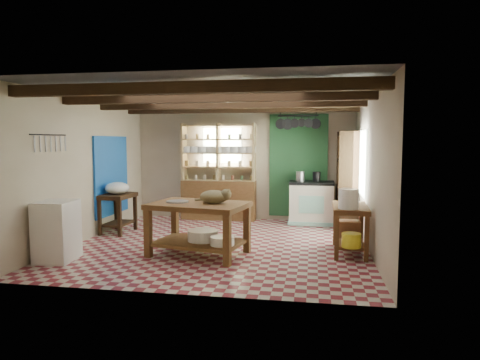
% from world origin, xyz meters
% --- Properties ---
extents(floor, '(5.00, 5.00, 0.02)m').
position_xyz_m(floor, '(0.00, 0.00, -0.01)').
color(floor, maroon).
rests_on(floor, ground).
extents(ceiling, '(5.00, 5.00, 0.02)m').
position_xyz_m(ceiling, '(0.00, 0.00, 2.60)').
color(ceiling, '#414246').
rests_on(ceiling, wall_back).
extents(wall_back, '(5.00, 0.04, 2.60)m').
position_xyz_m(wall_back, '(0.00, 2.50, 1.30)').
color(wall_back, '#BEB199').
rests_on(wall_back, floor).
extents(wall_front, '(5.00, 0.04, 2.60)m').
position_xyz_m(wall_front, '(0.00, -2.50, 1.30)').
color(wall_front, '#BEB199').
rests_on(wall_front, floor).
extents(wall_left, '(0.04, 5.00, 2.60)m').
position_xyz_m(wall_left, '(-2.50, 0.00, 1.30)').
color(wall_left, '#BEB199').
rests_on(wall_left, floor).
extents(wall_right, '(0.04, 5.00, 2.60)m').
position_xyz_m(wall_right, '(2.50, 0.00, 1.30)').
color(wall_right, '#BEB199').
rests_on(wall_right, floor).
extents(ceiling_beams, '(5.00, 3.80, 0.15)m').
position_xyz_m(ceiling_beams, '(0.00, 0.00, 2.48)').
color(ceiling_beams, '#311F11').
rests_on(ceiling_beams, ceiling).
extents(blue_wall_patch, '(0.04, 1.40, 1.60)m').
position_xyz_m(blue_wall_patch, '(-2.47, 0.90, 1.10)').
color(blue_wall_patch, '#1755AD').
rests_on(blue_wall_patch, wall_left).
extents(green_wall_patch, '(1.30, 0.04, 2.30)m').
position_xyz_m(green_wall_patch, '(1.25, 2.47, 1.25)').
color(green_wall_patch, '#21532C').
rests_on(green_wall_patch, wall_back).
extents(window_back, '(0.90, 0.02, 0.80)m').
position_xyz_m(window_back, '(-0.50, 2.48, 1.70)').
color(window_back, beige).
rests_on(window_back, wall_back).
extents(window_right, '(0.02, 1.30, 1.20)m').
position_xyz_m(window_right, '(2.48, 1.00, 1.40)').
color(window_right, beige).
rests_on(window_right, wall_right).
extents(utensil_rail, '(0.06, 0.90, 0.28)m').
position_xyz_m(utensil_rail, '(-2.44, -1.20, 1.78)').
color(utensil_rail, black).
rests_on(utensil_rail, wall_left).
extents(pot_rack, '(0.86, 0.12, 0.36)m').
position_xyz_m(pot_rack, '(1.25, 2.05, 2.18)').
color(pot_rack, black).
rests_on(pot_rack, ceiling).
extents(shelving_unit, '(1.70, 0.34, 2.20)m').
position_xyz_m(shelving_unit, '(-0.55, 2.31, 1.10)').
color(shelving_unit, tan).
rests_on(shelving_unit, floor).
extents(tall_rack, '(0.40, 0.86, 2.00)m').
position_xyz_m(tall_rack, '(2.28, 1.80, 1.00)').
color(tall_rack, '#311F11').
rests_on(tall_rack, floor).
extents(work_table, '(1.63, 1.24, 0.83)m').
position_xyz_m(work_table, '(-0.19, -0.75, 0.42)').
color(work_table, brown).
rests_on(work_table, floor).
extents(stove, '(0.96, 0.65, 0.93)m').
position_xyz_m(stove, '(1.56, 2.15, 0.46)').
color(stove, '#EEE5CE').
rests_on(stove, floor).
extents(prep_table, '(0.55, 0.78, 0.77)m').
position_xyz_m(prep_table, '(-2.20, 0.58, 0.39)').
color(prep_table, '#311F11').
rests_on(prep_table, floor).
extents(white_cabinet, '(0.55, 0.64, 0.91)m').
position_xyz_m(white_cabinet, '(-2.22, -1.42, 0.45)').
color(white_cabinet, white).
rests_on(white_cabinet, floor).
extents(right_counter, '(0.57, 1.09, 0.77)m').
position_xyz_m(right_counter, '(2.18, -0.23, 0.39)').
color(right_counter, brown).
rests_on(right_counter, floor).
extents(cat, '(0.47, 0.36, 0.21)m').
position_xyz_m(cat, '(0.06, -0.75, 0.94)').
color(cat, '#8E7E52').
rests_on(cat, work_table).
extents(steel_tray, '(0.41, 0.41, 0.02)m').
position_xyz_m(steel_tray, '(-0.55, -0.73, 0.84)').
color(steel_tray, '#9999A0').
rests_on(steel_tray, work_table).
extents(basin_large, '(0.57, 0.57, 0.17)m').
position_xyz_m(basin_large, '(-0.13, -0.71, 0.31)').
color(basin_large, white).
rests_on(basin_large, work_table).
extents(basin_small, '(0.44, 0.44, 0.13)m').
position_xyz_m(basin_small, '(0.23, -0.93, 0.29)').
color(basin_small, white).
rests_on(basin_small, work_table).
extents(kettle_left, '(0.19, 0.19, 0.22)m').
position_xyz_m(kettle_left, '(1.31, 2.15, 1.04)').
color(kettle_left, '#9999A0').
rests_on(kettle_left, stove).
extents(kettle_right, '(0.17, 0.17, 0.21)m').
position_xyz_m(kettle_right, '(1.66, 2.15, 1.03)').
color(kettle_right, black).
rests_on(kettle_right, stove).
extents(enamel_bowl, '(0.48, 0.48, 0.23)m').
position_xyz_m(enamel_bowl, '(-2.20, 0.58, 0.89)').
color(enamel_bowl, white).
rests_on(enamel_bowl, prep_table).
extents(white_bucket, '(0.31, 0.31, 0.31)m').
position_xyz_m(white_bucket, '(2.12, -0.58, 0.93)').
color(white_bucket, white).
rests_on(white_bucket, right_counter).
extents(wicker_basket, '(0.39, 0.31, 0.27)m').
position_xyz_m(wicker_basket, '(2.19, 0.07, 0.34)').
color(wicker_basket, '#9B623E').
rests_on(wicker_basket, right_counter).
extents(yellow_tub, '(0.30, 0.30, 0.21)m').
position_xyz_m(yellow_tub, '(2.17, -0.68, 0.31)').
color(yellow_tub, yellow).
rests_on(yellow_tub, right_counter).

